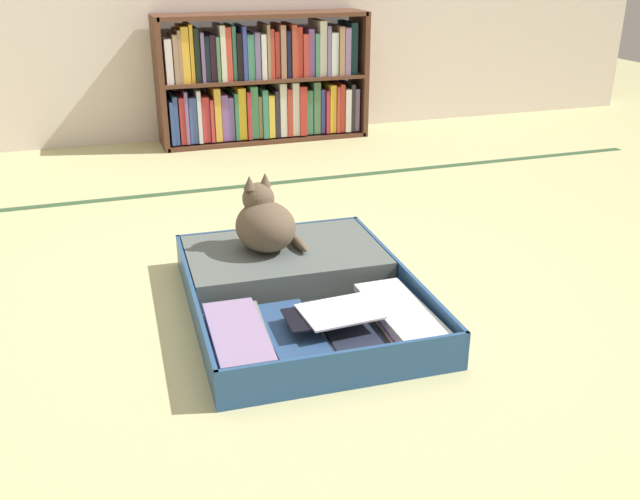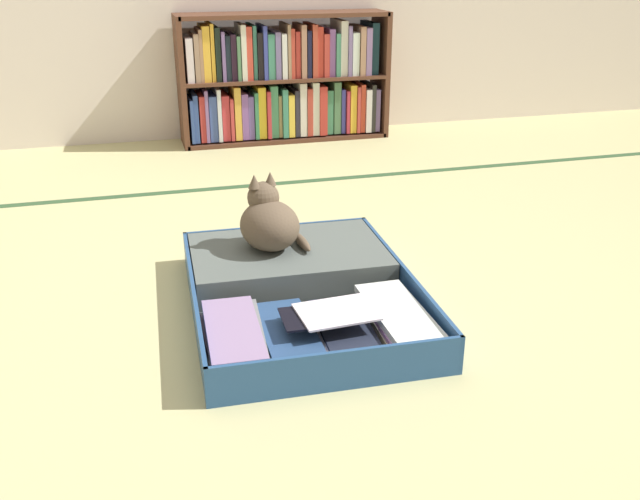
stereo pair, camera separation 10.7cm
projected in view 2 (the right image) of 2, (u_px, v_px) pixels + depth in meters
ground_plane at (286, 316)px, 2.22m from camera, size 10.00×10.00×0.00m
tatami_border at (224, 188)px, 3.42m from camera, size 4.80×0.05×0.00m
bookshelf at (283, 81)px, 4.19m from camera, size 1.24×0.29×0.74m
open_suitcase at (298, 287)px, 2.30m from camera, size 0.73×0.96×0.12m
black_cat at (268, 222)px, 2.39m from camera, size 0.26×0.27×0.26m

